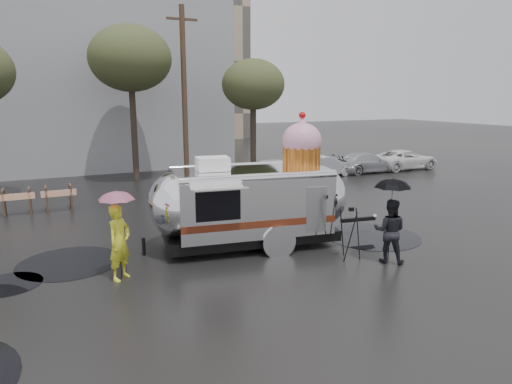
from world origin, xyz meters
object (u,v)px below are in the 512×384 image
person_left (119,242)px  tripod (350,228)px  airstream_trailer (253,199)px  person_right (390,231)px

person_left → tripod: size_ratio=1.27×
airstream_trailer → person_right: bearing=-38.5°
airstream_trailer → tripod: size_ratio=5.04×
person_left → person_right: person_left is taller
tripod → person_left: bearing=172.9°
person_right → person_left: bearing=28.1°
airstream_trailer → person_right: 4.08m
airstream_trailer → person_right: (2.75, -2.96, -0.56)m
person_left → tripod: person_left is taller
airstream_trailer → person_right: size_ratio=4.27×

